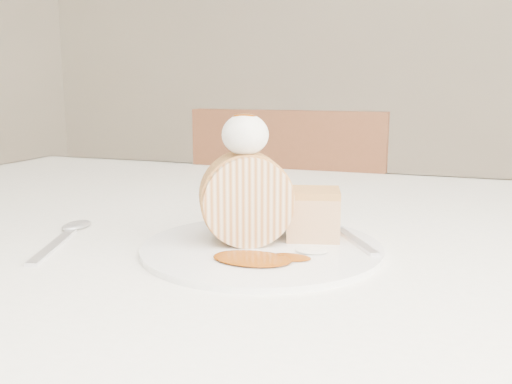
% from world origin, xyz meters
% --- Properties ---
extents(table, '(1.40, 0.90, 0.75)m').
position_xyz_m(table, '(0.00, 0.20, 0.66)').
color(table, silver).
rests_on(table, ground).
extents(chair_far, '(0.42, 0.42, 0.87)m').
position_xyz_m(chair_far, '(-0.10, 0.75, 0.50)').
color(chair_far, brown).
rests_on(chair_far, ground).
extents(plate, '(0.31, 0.31, 0.01)m').
position_xyz_m(plate, '(0.05, 0.07, 0.75)').
color(plate, white).
rests_on(plate, table).
extents(roulade_slice, '(0.11, 0.09, 0.09)m').
position_xyz_m(roulade_slice, '(0.03, 0.08, 0.80)').
color(roulade_slice, '#CAB08C').
rests_on(roulade_slice, plate).
extents(cake_chunk, '(0.07, 0.06, 0.05)m').
position_xyz_m(cake_chunk, '(0.09, 0.12, 0.78)').
color(cake_chunk, tan).
rests_on(cake_chunk, plate).
extents(whipped_cream, '(0.05, 0.05, 0.04)m').
position_xyz_m(whipped_cream, '(0.03, 0.07, 0.87)').
color(whipped_cream, white).
rests_on(whipped_cream, roulade_slice).
extents(caramel_drizzle, '(0.02, 0.02, 0.01)m').
position_xyz_m(caramel_drizzle, '(0.03, 0.07, 0.90)').
color(caramel_drizzle, '#793305').
rests_on(caramel_drizzle, whipped_cream).
extents(caramel_pool, '(0.09, 0.07, 0.00)m').
position_xyz_m(caramel_pool, '(0.06, 0.02, 0.76)').
color(caramel_pool, '#793305').
rests_on(caramel_pool, plate).
extents(fork, '(0.10, 0.14, 0.00)m').
position_xyz_m(fork, '(0.14, 0.12, 0.76)').
color(fork, silver).
rests_on(fork, plate).
extents(spoon, '(0.08, 0.16, 0.00)m').
position_xyz_m(spoon, '(-0.17, 0.00, 0.75)').
color(spoon, silver).
rests_on(spoon, table).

